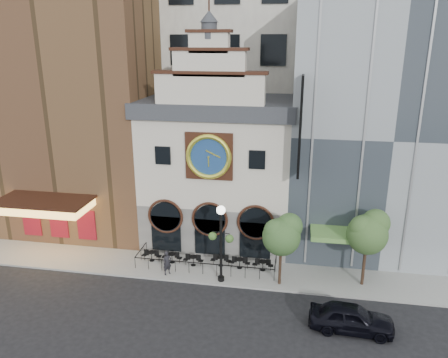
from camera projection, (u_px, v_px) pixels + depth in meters
name	position (u px, v px, depth m)	size (l,w,h in m)	color
ground	(199.00, 284.00, 31.50)	(120.00, 120.00, 0.00)	black
sidewalk	(207.00, 267.00, 33.82)	(44.00, 5.00, 0.15)	gray
clock_building	(219.00, 166.00, 36.80)	(12.60, 8.78, 18.65)	#605E5B
theater_building	(81.00, 89.00, 39.15)	(14.00, 15.60, 25.00)	brown
retail_building	(380.00, 126.00, 35.64)	(14.00, 14.40, 20.00)	gray
office_tower	(240.00, 7.00, 44.17)	(20.00, 16.00, 40.00)	silver
cafe_railing	(206.00, 260.00, 33.66)	(10.60, 2.60, 0.90)	black
bistro_0	(152.00, 255.00, 34.42)	(1.58, 0.68, 0.90)	black
bistro_1	(172.00, 257.00, 34.14)	(1.58, 0.68, 0.90)	black
bistro_2	(193.00, 260.00, 33.72)	(1.58, 0.68, 0.90)	black
bistro_3	(221.00, 260.00, 33.68)	(1.58, 0.68, 0.90)	black
bistro_4	(240.00, 263.00, 33.33)	(1.58, 0.68, 0.90)	black
bistro_5	(263.00, 265.00, 33.00)	(1.58, 0.68, 0.90)	black
car_right	(351.00, 318.00, 26.29)	(2.03, 5.04, 1.72)	black
pedestrian	(167.00, 263.00, 32.31)	(0.68, 0.45, 1.87)	black
lamppost	(221.00, 235.00, 30.63)	(1.85, 0.80, 5.82)	black
tree_left	(282.00, 234.00, 30.16)	(2.76, 2.66, 5.32)	#382619
tree_right	(368.00, 231.00, 30.05)	(2.92, 2.81, 5.62)	#382619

